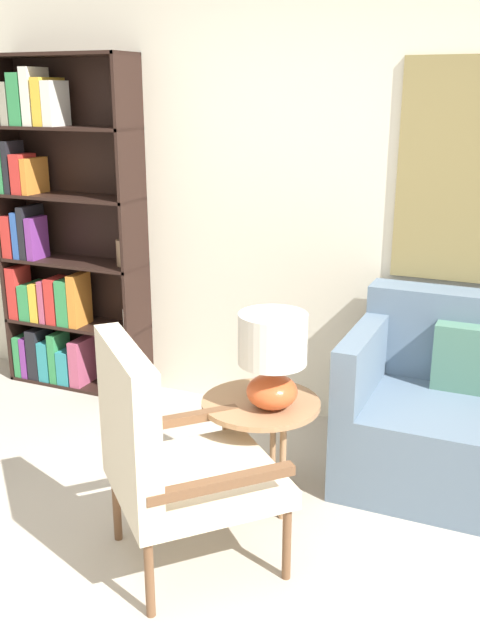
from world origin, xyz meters
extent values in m
plane|color=#B2A899|center=(0.00, 0.00, 0.00)|extent=(14.00, 14.00, 0.00)
cube|color=silver|center=(0.00, 2.03, 1.35)|extent=(6.40, 0.06, 2.70)
cube|color=black|center=(-1.97, 1.85, 1.05)|extent=(0.02, 0.30, 2.09)
cube|color=black|center=(-1.03, 1.85, 1.05)|extent=(0.02, 0.30, 2.09)
cube|color=black|center=(-1.50, 1.85, 2.08)|extent=(0.96, 0.30, 0.02)
cube|color=black|center=(-1.50, 1.85, 0.01)|extent=(0.96, 0.30, 0.02)
cube|color=black|center=(-1.50, 2.00, 1.05)|extent=(0.96, 0.01, 2.09)
cube|color=black|center=(-1.50, 1.85, 0.42)|extent=(0.96, 0.30, 0.02)
cube|color=#338C4C|center=(-1.92, 1.81, 0.16)|extent=(0.05, 0.20, 0.28)
cube|color=#7A338C|center=(-1.87, 1.81, 0.16)|extent=(0.05, 0.20, 0.28)
cube|color=black|center=(-1.79, 1.81, 0.19)|extent=(0.08, 0.20, 0.34)
cube|color=teal|center=(-1.71, 1.82, 0.16)|extent=(0.08, 0.23, 0.27)
cube|color=#338C4C|center=(-1.63, 1.80, 0.19)|extent=(0.05, 0.18, 0.34)
cube|color=teal|center=(-1.55, 1.81, 0.13)|extent=(0.09, 0.21, 0.23)
cube|color=#B24C6B|center=(-1.46, 1.82, 0.17)|extent=(0.07, 0.21, 0.31)
cylinder|color=#334C6B|center=(-1.10, 1.85, 0.13)|extent=(0.08, 0.08, 0.22)
cube|color=black|center=(-1.50, 1.85, 0.84)|extent=(0.96, 0.30, 0.02)
cube|color=red|center=(-1.91, 1.79, 0.61)|extent=(0.07, 0.17, 0.35)
cube|color=#338C4C|center=(-1.82, 1.82, 0.55)|extent=(0.09, 0.23, 0.23)
cube|color=gold|center=(-1.74, 1.80, 0.56)|extent=(0.06, 0.18, 0.25)
cube|color=#B24C6B|center=(-1.68, 1.80, 0.58)|extent=(0.04, 0.19, 0.28)
cube|color=red|center=(-1.61, 1.79, 0.59)|extent=(0.07, 0.17, 0.30)
cube|color=#338C4C|center=(-1.51, 1.81, 0.58)|extent=(0.09, 0.20, 0.30)
cube|color=orange|center=(-1.43, 1.80, 0.61)|extent=(0.06, 0.19, 0.34)
cylinder|color=white|center=(-1.10, 1.85, 0.50)|extent=(0.08, 0.08, 0.13)
cube|color=black|center=(-1.50, 1.85, 1.25)|extent=(0.96, 0.30, 0.02)
cube|color=red|center=(-1.91, 1.82, 0.98)|extent=(0.07, 0.22, 0.27)
cube|color=#2D56A8|center=(-1.84, 1.80, 1.00)|extent=(0.05, 0.17, 0.30)
cube|color=black|center=(-1.78, 1.82, 1.02)|extent=(0.05, 0.22, 0.34)
cube|color=#7A338C|center=(-1.73, 1.80, 0.98)|extent=(0.05, 0.17, 0.27)
cylinder|color=#8C6B4C|center=(-1.11, 1.85, 0.93)|extent=(0.10, 0.10, 0.16)
cube|color=black|center=(-1.50, 1.85, 1.67)|extent=(0.96, 0.30, 0.02)
cube|color=#338C4C|center=(-1.92, 1.83, 1.40)|extent=(0.06, 0.23, 0.27)
cube|color=black|center=(-1.86, 1.80, 1.43)|extent=(0.04, 0.17, 0.32)
cube|color=red|center=(-1.79, 1.80, 1.39)|extent=(0.08, 0.17, 0.25)
cube|color=orange|center=(-1.72, 1.82, 1.38)|extent=(0.04, 0.23, 0.22)
cube|color=silver|center=(-1.91, 1.79, 1.81)|extent=(0.08, 0.17, 0.26)
cube|color=gray|center=(-1.83, 1.80, 1.81)|extent=(0.05, 0.17, 0.25)
cube|color=#338C4C|center=(-1.74, 1.82, 1.83)|extent=(0.09, 0.23, 0.31)
cube|color=silver|center=(-1.66, 1.81, 1.85)|extent=(0.06, 0.21, 0.34)
cube|color=gold|center=(-1.58, 1.83, 1.82)|extent=(0.07, 0.25, 0.28)
cube|color=silver|center=(-1.51, 1.81, 1.81)|extent=(0.07, 0.19, 0.26)
cylinder|color=brown|center=(0.47, 0.50, 0.17)|extent=(0.04, 0.04, 0.33)
cylinder|color=brown|center=(0.09, 0.86, 0.17)|extent=(0.04, 0.04, 0.33)
cylinder|color=brown|center=(0.07, 0.09, 0.17)|extent=(0.04, 0.04, 0.33)
cylinder|color=brown|center=(-0.30, 0.45, 0.17)|extent=(0.04, 0.04, 0.33)
cube|color=beige|center=(0.08, 0.47, 0.37)|extent=(0.88, 0.88, 0.08)
cube|color=beige|center=(-0.11, 0.28, 0.70)|extent=(0.50, 0.49, 0.57)
cube|color=brown|center=(0.28, 0.28, 0.51)|extent=(0.44, 0.45, 0.04)
cube|color=brown|center=(-0.12, 0.67, 0.51)|extent=(0.44, 0.45, 0.04)
cube|color=slate|center=(0.50, 1.53, 0.60)|extent=(0.12, 0.85, 0.33)
cube|color=#4C7A66|center=(0.99, 1.70, 0.61)|extent=(0.36, 0.12, 0.34)
cylinder|color=#99704C|center=(0.16, 0.97, 0.52)|extent=(0.55, 0.55, 0.02)
cylinder|color=#99704C|center=(0.16, 1.13, 0.25)|extent=(0.03, 0.03, 0.50)
cylinder|color=#99704C|center=(0.02, 0.89, 0.25)|extent=(0.03, 0.03, 0.50)
cylinder|color=#99704C|center=(0.30, 0.89, 0.25)|extent=(0.03, 0.03, 0.50)
ellipsoid|color=#C65128|center=(0.23, 0.93, 0.61)|extent=(0.23, 0.23, 0.15)
cylinder|color=tan|center=(0.23, 0.93, 0.71)|extent=(0.02, 0.02, 0.06)
cylinder|color=beige|center=(0.23, 0.93, 0.86)|extent=(0.30, 0.30, 0.23)
camera|label=1|loc=(1.27, -1.81, 1.88)|focal=40.00mm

